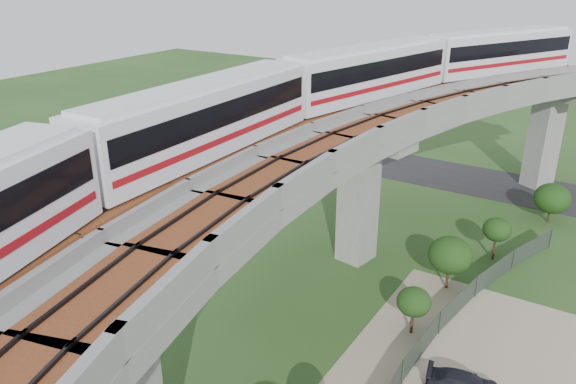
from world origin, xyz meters
name	(u,v)px	position (x,y,z in m)	size (l,w,h in m)	color
ground	(260,329)	(0.00, 0.00, 0.00)	(160.00, 160.00, 0.00)	#26451B
asphalt_road	(434,173)	(0.00, 30.00, 0.01)	(60.00, 8.00, 0.03)	#232326
viaduct	(323,196)	(3.84, 0.00, 9.05)	(19.58, 73.98, 11.40)	#99968E
metro_train	(321,98)	(0.60, 5.46, 12.31)	(13.24, 61.06, 3.64)	silver
fence	(428,382)	(9.75, 0.00, 0.75)	(3.87, 38.73, 1.50)	#2D382D
tree_0	(552,198)	(11.41, 24.00, 2.01)	(2.82, 2.82, 3.21)	#382314
tree_1	(497,230)	(9.17, 15.30, 2.30)	(1.93, 1.93, 3.13)	#382314
tree_2	(450,255)	(7.59, 9.89, 2.39)	(2.74, 2.74, 3.55)	#382314
tree_3	(414,302)	(7.37, 4.22, 2.05)	(1.91, 1.91, 2.87)	#382314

